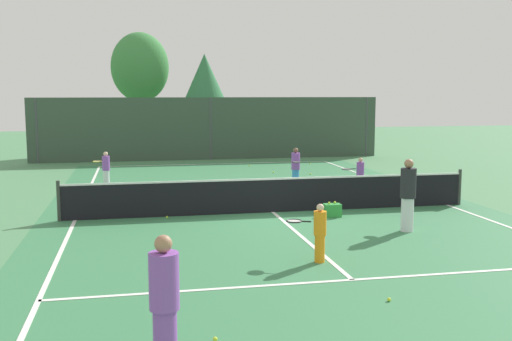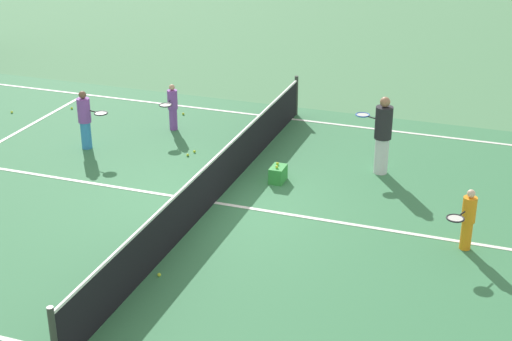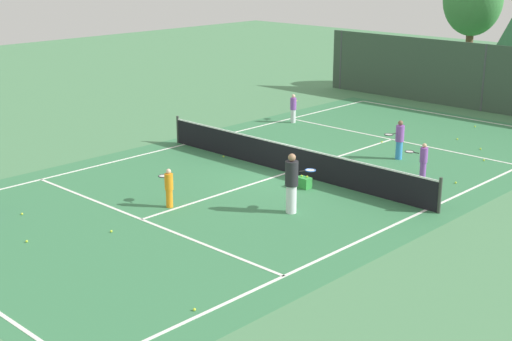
# 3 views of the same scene
# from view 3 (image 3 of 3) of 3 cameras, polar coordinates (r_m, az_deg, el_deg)

# --- Properties ---
(ground_plane) EXTENTS (80.00, 80.00, 0.00)m
(ground_plane) POSITION_cam_3_polar(r_m,az_deg,el_deg) (25.48, 2.54, -0.17)
(ground_plane) COLOR #4C8456
(court_surface) EXTENTS (13.00, 25.00, 0.01)m
(court_surface) POSITION_cam_3_polar(r_m,az_deg,el_deg) (25.48, 2.54, -0.16)
(court_surface) COLOR #387A4C
(court_surface) RESTS_ON ground_plane
(tennis_net) EXTENTS (11.90, 0.10, 1.10)m
(tennis_net) POSITION_cam_3_polar(r_m,az_deg,el_deg) (25.33, 2.56, 0.94)
(tennis_net) COLOR #333833
(tennis_net) RESTS_ON ground_plane
(perimeter_fence) EXTENTS (18.00, 0.12, 3.20)m
(perimeter_fence) POSITION_cam_3_polar(r_m,az_deg,el_deg) (36.57, 17.35, 6.90)
(perimeter_fence) COLOR #384C3D
(perimeter_fence) RESTS_ON ground_plane
(tree_0) EXTENTS (3.30, 2.72, 6.87)m
(tree_0) POSITION_cam_3_polar(r_m,az_deg,el_deg) (42.05, 16.56, 12.65)
(tree_0) COLOR brown
(tree_0) RESTS_ON ground_plane
(player_0) EXTENTS (0.84, 0.37, 1.22)m
(player_0) POSITION_cam_3_polar(r_m,az_deg,el_deg) (25.31, 12.88, 0.81)
(player_0) COLOR purple
(player_0) RESTS_ON ground_plane
(player_1) EXTENTS (0.48, 0.90, 1.46)m
(player_1) POSITION_cam_3_polar(r_m,az_deg,el_deg) (27.41, 11.11, 2.40)
(player_1) COLOR #388CD8
(player_1) RESTS_ON ground_plane
(player_2) EXTENTS (0.83, 0.54, 1.21)m
(player_2) POSITION_cam_3_polar(r_m,az_deg,el_deg) (22.05, -6.82, -1.29)
(player_2) COLOR orange
(player_2) RESTS_ON ground_plane
(player_4) EXTENTS (0.67, 0.95, 1.81)m
(player_4) POSITION_cam_3_polar(r_m,az_deg,el_deg) (21.35, 2.82, -0.95)
(player_4) COLOR silver
(player_4) RESTS_ON ground_plane
(player_5) EXTENTS (0.71, 0.79, 1.29)m
(player_5) POSITION_cam_3_polar(r_m,az_deg,el_deg) (32.77, 2.93, 4.90)
(player_5) COLOR silver
(player_5) RESTS_ON ground_plane
(ball_crate) EXTENTS (0.46, 0.31, 0.43)m
(ball_crate) POSITION_cam_3_polar(r_m,az_deg,el_deg) (23.83, 3.75, -0.94)
(ball_crate) COLOR green
(ball_crate) RESTS_ON ground_plane
(tennis_ball_0) EXTENTS (0.07, 0.07, 0.07)m
(tennis_ball_0) POSITION_cam_3_polar(r_m,az_deg,el_deg) (29.83, 9.80, 2.22)
(tennis_ball_0) COLOR #CCE533
(tennis_ball_0) RESTS_ON ground_plane
(tennis_ball_2) EXTENTS (0.07, 0.07, 0.07)m
(tennis_ball_2) POSITION_cam_3_polar(r_m,az_deg,el_deg) (25.19, 8.95, -0.48)
(tennis_ball_2) COLOR #CCE533
(tennis_ball_2) RESTS_ON ground_plane
(tennis_ball_3) EXTENTS (0.07, 0.07, 0.07)m
(tennis_ball_3) POSITION_cam_3_polar(r_m,az_deg,el_deg) (25.38, 8.55, -0.33)
(tennis_ball_3) COLOR #CCE533
(tennis_ball_3) RESTS_ON ground_plane
(tennis_ball_4) EXTENTS (0.07, 0.07, 0.07)m
(tennis_ball_4) POSITION_cam_3_polar(r_m,az_deg,el_deg) (27.34, -2.55, 1.10)
(tennis_ball_4) COLOR #CCE533
(tennis_ball_4) RESTS_ON ground_plane
(tennis_ball_5) EXTENTS (0.07, 0.07, 0.07)m
(tennis_ball_5) POSITION_cam_3_polar(r_m,az_deg,el_deg) (25.14, 15.31, -0.92)
(tennis_ball_5) COLOR #CCE533
(tennis_ball_5) RESTS_ON ground_plane
(tennis_ball_6) EXTENTS (0.07, 0.07, 0.07)m
(tennis_ball_6) POSITION_cam_3_polar(r_m,az_deg,el_deg) (20.41, -17.45, -5.29)
(tennis_ball_6) COLOR #CCE533
(tennis_ball_6) RESTS_ON ground_plane
(tennis_ball_7) EXTENTS (0.07, 0.07, 0.07)m
(tennis_ball_7) POSITION_cam_3_polar(r_m,az_deg,el_deg) (30.95, 15.43, 2.38)
(tennis_ball_7) COLOR #CCE533
(tennis_ball_7) RESTS_ON ground_plane
(tennis_ball_8) EXTENTS (0.07, 0.07, 0.07)m
(tennis_ball_8) POSITION_cam_3_polar(r_m,az_deg,el_deg) (20.54, -11.22, -4.67)
(tennis_ball_8) COLOR #CCE533
(tennis_ball_8) RESTS_ON ground_plane
(tennis_ball_9) EXTENTS (0.07, 0.07, 0.07)m
(tennis_ball_9) POSITION_cam_3_polar(r_m,az_deg,el_deg) (16.06, -4.83, -10.75)
(tennis_ball_9) COLOR #CCE533
(tennis_ball_9) RESTS_ON ground_plane
(tennis_ball_10) EXTENTS (0.07, 0.07, 0.07)m
(tennis_ball_10) POSITION_cam_3_polar(r_m,az_deg,el_deg) (28.11, 17.35, 0.77)
(tennis_ball_10) COLOR #CCE533
(tennis_ball_10) RESTS_ON ground_plane
(tennis_ball_11) EXTENTS (0.07, 0.07, 0.07)m
(tennis_ball_11) POSITION_cam_3_polar(r_m,az_deg,el_deg) (22.51, -17.79, -3.24)
(tennis_ball_11) COLOR #CCE533
(tennis_ball_11) RESTS_ON ground_plane
(tennis_ball_12) EXTENTS (0.07, 0.07, 0.07)m
(tennis_ball_12) POSITION_cam_3_polar(r_m,az_deg,el_deg) (33.39, 16.71, 3.31)
(tennis_ball_12) COLOR #CCE533
(tennis_ball_12) RESTS_ON ground_plane
(tennis_ball_13) EXTENTS (0.07, 0.07, 0.07)m
(tennis_ball_13) POSITION_cam_3_polar(r_m,az_deg,el_deg) (29.67, 17.10, 1.62)
(tennis_ball_13) COLOR #CCE533
(tennis_ball_13) RESTS_ON ground_plane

